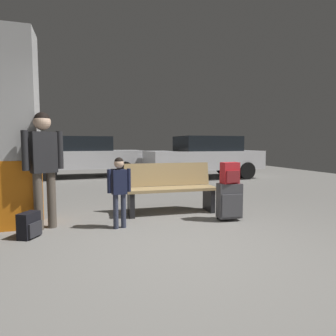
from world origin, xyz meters
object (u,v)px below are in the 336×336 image
Objects in this scene: backpack_bright at (230,173)px; child at (119,185)px; backpack_dark_floor at (29,225)px; parked_car_near at (204,156)px; parked_car_far at (85,156)px; adult at (43,158)px; structural_pillar at (17,131)px; bench at (170,188)px; suitcase at (229,201)px.

child is at bearing 177.10° from backpack_bright.
backpack_dark_floor is 0.08× the size of parked_car_near.
parked_car_far reaches higher than backpack_dark_floor.
child is at bearing -86.75° from parked_car_far.
child is at bearing -15.23° from adult.
parked_car_near is at bearing 54.96° from child.
adult is at bearing 172.43° from backpack_bright.
structural_pillar is 2.76× the size of child.
bench is 1.14m from backpack_bright.
suitcase is 1.79m from child.
backpack_dark_floor is at bearing -160.11° from bench.
backpack_dark_floor is (-2.95, -0.00, -0.15)m from suitcase.
adult is 6.94m from parked_car_near.
structural_pillar reaches higher than suitcase.
structural_pillar is 7.03m from parked_car_near.
bench is at bearing -120.61° from parked_car_near.
structural_pillar is at bearing 168.31° from backpack_bright.
suitcase is 0.45m from backpack_bright.
child is at bearing -21.87° from structural_pillar.
suitcase is 1.78× the size of backpack_bright.
backpack_dark_floor is 7.10m from parked_car_far.
backpack_bright is (3.17, -0.66, -0.66)m from structural_pillar.
parked_car_near reaches higher than bench.
parked_car_far is at bearing 158.63° from parked_car_near.
backpack_dark_floor is 7.35m from parked_car_near.
backpack_bright is 0.08× the size of parked_car_near.
child is (1.41, -0.57, -0.79)m from structural_pillar.
backpack_dark_floor is at bearing -112.78° from adult.
structural_pillar reaches higher than parked_car_far.
parked_car_far is at bearing 93.25° from child.
parked_car_far is (1.02, 6.37, -0.62)m from structural_pillar.
parked_car_far is (-1.39, 6.23, 0.36)m from bench.
bench is 2.16m from adult.
backpack_bright is 0.08× the size of parked_car_far.
backpack_bright is 1.76m from child.
backpack_bright reaches higher than suitcase.
backpack_dark_floor is (-0.16, -0.37, -0.88)m from adult.
bench is 4.76× the size of backpack_bright.
parked_car_near is (4.93, 5.41, 0.64)m from backpack_dark_floor.
parked_car_far reaches higher than suitcase.
adult is 0.41× the size of parked_car_near.
suitcase is 1.78× the size of backpack_dark_floor.
backpack_bright is (0.76, -0.79, 0.33)m from bench.
structural_pillar reaches higher than bench.
adult is (-2.79, 0.37, 0.72)m from suitcase.
adult reaches higher than bench.
bench is 1.24m from child.
bench is at bearing -77.41° from parked_car_far.
child is at bearing 177.12° from suitcase.
parked_car_near is (2.73, 4.62, 0.36)m from bench.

